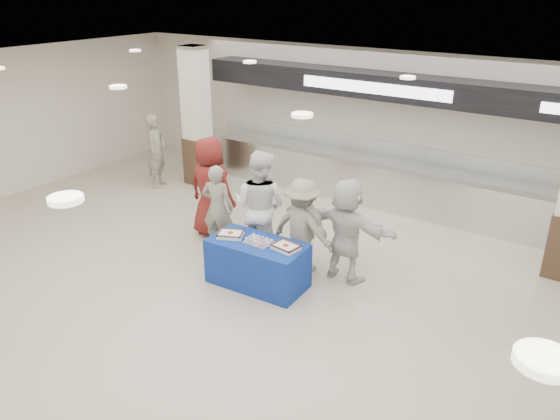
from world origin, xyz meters
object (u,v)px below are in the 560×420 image
Objects in this scene: display_table at (258,263)px; sheet_cake_right at (286,247)px; civilian_maroon at (211,187)px; sheet_cake_left at (230,234)px; civilian_white at (346,230)px; soldier_bg at (157,151)px; chef_short at (304,228)px; soldier_a at (218,208)px; cupcake_tray at (259,241)px; chef_tall at (260,207)px; soldier_b at (302,228)px.

sheet_cake_right is (0.50, 0.06, 0.42)m from display_table.
civilian_maroon reaches higher than display_table.
civilian_white is (1.53, 1.03, 0.07)m from sheet_cake_left.
chef_short is at bearing -127.24° from soldier_bg.
chef_short is (1.71, 0.17, -0.01)m from soldier_a.
soldier_a is (-1.35, 0.64, 0.42)m from display_table.
chef_short is 5.23m from soldier_bg.
soldier_bg is (-4.67, 2.34, 0.08)m from cupcake_tray.
sheet_cake_right is 2.54m from civilian_maroon.
chef_tall is (-0.51, 0.73, 0.20)m from cupcake_tray.
civilian_white is at bearing -157.01° from soldier_b.
chef_short is at bearing -73.71° from soldier_b.
sheet_cake_right is at bearing 3.45° from display_table.
civilian_white is (2.90, -0.07, -0.10)m from civilian_maroon.
sheet_cake_right is 1.94m from soldier_a.
sheet_cake_left is at bearing 124.13° from soldier_a.
civilian_maroon is (-1.87, 1.03, 0.18)m from cupcake_tray.
chef_tall is at bearing -2.75° from soldier_b.
sheet_cake_right is 0.24× the size of civilian_white.
civilian_maroon reaches higher than sheet_cake_left.
sheet_cake_left is 1.10× the size of cupcake_tray.
soldier_bg reaches higher than soldier_a.
cupcake_tray is 0.22× the size of chef_tall.
soldier_b reaches higher than sheet_cake_left.
soldier_b is at bearing 40.84° from sheet_cake_left.
cupcake_tray is at bearing 77.65° from chef_short.
cupcake_tray is at bearing -136.82° from soldier_bg.
civilian_white is at bearing 33.94° from sheet_cake_left.
soldier_a is at bearing 12.96° from civilian_white.
civilian_maroon reaches higher than sheet_cake_right.
soldier_bg is at bearing -7.03° from chef_short.
cupcake_tray is 1.40m from civilian_white.
display_table is 0.99× the size of chef_short.
sheet_cake_right is 5.63m from soldier_bg.
sheet_cake_left is at bearing -140.31° from soldier_bg.
chef_short is 0.91× the size of soldier_bg.
soldier_a is 1.01× the size of chef_short.
soldier_b is (0.37, 0.69, 0.05)m from cupcake_tray.
civilian_maroon is at bearing -19.41° from chef_tall.
chef_tall is 0.87m from chef_short.
soldier_bg reaches higher than display_table.
sheet_cake_right is at bearing 6.74° from cupcake_tray.
chef_tall is at bearing 15.02° from chef_short.
chef_tall reaches higher than sheet_cake_right.
soldier_bg is at bearing -43.99° from soldier_a.
sheet_cake_right is 1.21m from chef_tall.
soldier_a is (-1.85, 0.58, 0.00)m from sheet_cake_right.
civilian_maroon is (-1.36, 1.10, 0.17)m from sheet_cake_left.
soldier_a is at bearing 155.19° from cupcake_tray.
display_table is 0.81× the size of civilian_maroon.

